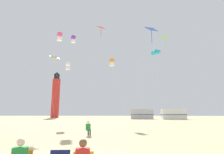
% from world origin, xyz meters
% --- Properties ---
extents(kite_flyer_standing, '(0.37, 0.53, 1.16)m').
position_xyz_m(kite_flyer_standing, '(-0.63, 8.04, 0.61)').
color(kite_flyer_standing, '#238438').
rests_on(kite_flyer_standing, ground).
extents(kite_diamond_scarlet, '(2.32, 2.32, 12.42)m').
position_xyz_m(kite_diamond_scarlet, '(-0.43, 14.03, 11.61)').
color(kite_diamond_scarlet, silver).
rests_on(kite_diamond_scarlet, ground).
extents(kite_box_white, '(3.05, 2.20, 9.58)m').
position_xyz_m(kite_box_white, '(-6.20, 20.64, 8.99)').
color(kite_box_white, silver).
rests_on(kite_box_white, ground).
extents(kite_box_violet, '(1.15, 1.15, 14.30)m').
position_xyz_m(kite_box_violet, '(-5.66, 21.19, 13.69)').
color(kite_box_violet, silver).
rests_on(kite_box_violet, ground).
extents(kite_diamond_lime, '(1.93, 2.03, 10.33)m').
position_xyz_m(kite_diamond_lime, '(6.96, 12.43, 9.68)').
color(kite_diamond_lime, silver).
rests_on(kite_diamond_lime, ground).
extents(kite_box_orange, '(3.08, 3.08, 10.20)m').
position_xyz_m(kite_box_orange, '(0.75, 21.00, 9.61)').
color(kite_box_orange, silver).
rests_on(kite_box_orange, ground).
extents(kite_diamond_gold, '(3.17, 3.17, 7.80)m').
position_xyz_m(kite_diamond_gold, '(-5.08, 11.36, 7.30)').
color(kite_diamond_gold, silver).
rests_on(kite_diamond_gold, ground).
extents(kite_box_rainbow, '(2.63, 2.22, 12.77)m').
position_xyz_m(kite_box_rainbow, '(-6.39, 16.61, 12.16)').
color(kite_box_rainbow, silver).
rests_on(kite_box_rainbow, ground).
extents(kite_tube_cyan, '(2.60, 2.74, 12.87)m').
position_xyz_m(kite_tube_cyan, '(8.35, 23.70, 12.17)').
color(kite_tube_cyan, silver).
rests_on(kite_tube_cyan, ground).
extents(kite_diamond_blue, '(2.26, 2.36, 8.73)m').
position_xyz_m(kite_diamond_blue, '(4.45, 7.06, 8.19)').
color(kite_diamond_blue, silver).
rests_on(kite_diamond_blue, ground).
extents(lighthouse_distant, '(2.80, 2.80, 16.80)m').
position_xyz_m(lighthouse_distant, '(-21.23, 58.79, 7.84)').
color(lighthouse_distant, red).
rests_on(lighthouse_distant, ground).
extents(rv_van_silver, '(6.57, 2.72, 2.80)m').
position_xyz_m(rv_van_silver, '(8.44, 47.30, 1.39)').
color(rv_van_silver, '#B7BABF').
rests_on(rv_van_silver, ground).
extents(rv_van_white, '(6.53, 2.61, 2.80)m').
position_xyz_m(rv_van_white, '(16.67, 44.21, 1.39)').
color(rv_van_white, white).
rests_on(rv_van_white, ground).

